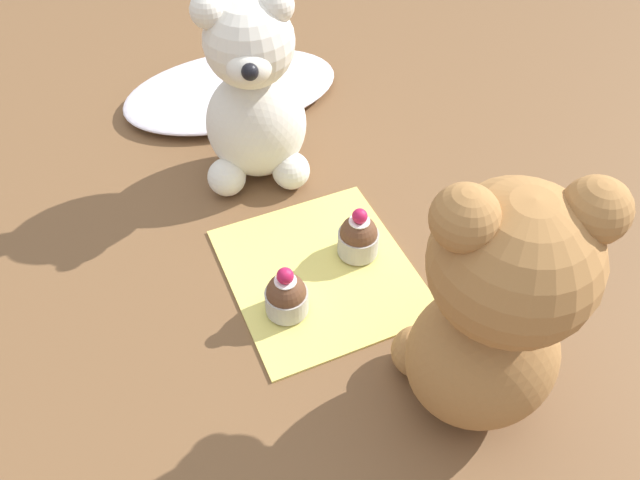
{
  "coord_description": "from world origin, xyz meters",
  "views": [
    {
      "loc": [
        -0.19,
        -0.43,
        0.56
      ],
      "look_at": [
        0.0,
        0.0,
        0.06
      ],
      "focal_mm": 35.0,
      "sensor_mm": 36.0,
      "label": 1
    }
  ],
  "objects": [
    {
      "name": "ground_plane",
      "position": [
        0.0,
        0.0,
        0.0
      ],
      "size": [
        4.0,
        4.0,
        0.0
      ],
      "primitive_type": "plane",
      "color": "brown"
    },
    {
      "name": "knitted_placemat",
      "position": [
        0.0,
        0.0,
        0.0
      ],
      "size": [
        0.21,
        0.23,
        0.01
      ],
      "primitive_type": "cube",
      "color": "#E0D166",
      "rests_on": "ground_plane"
    },
    {
      "name": "tulle_cloth",
      "position": [
        0.02,
        0.38,
        0.01
      ],
      "size": [
        0.33,
        0.21,
        0.03
      ],
      "primitive_type": "ellipsoid",
      "color": "silver",
      "rests_on": "ground_plane"
    },
    {
      "name": "teddy_bear_cream",
      "position": [
        -0.0,
        0.2,
        0.12
      ],
      "size": [
        0.15,
        0.15,
        0.25
      ],
      "rotation": [
        0.0,
        0.0,
        -0.26
      ],
      "color": "silver",
      "rests_on": "ground_plane"
    },
    {
      "name": "teddy_bear_tan",
      "position": [
        0.07,
        -0.2,
        0.14
      ],
      "size": [
        0.17,
        0.16,
        0.28
      ],
      "rotation": [
        0.0,
        0.0,
        2.81
      ],
      "color": "#A3703D",
      "rests_on": "ground_plane"
    },
    {
      "name": "cupcake_near_cream_bear",
      "position": [
        0.05,
        0.01,
        0.03
      ],
      "size": [
        0.05,
        0.05,
        0.07
      ],
      "color": "#B2ADA3",
      "rests_on": "knitted_placemat"
    },
    {
      "name": "cupcake_near_tan_bear",
      "position": [
        -0.06,
        -0.04,
        0.03
      ],
      "size": [
        0.05,
        0.05,
        0.07
      ],
      "color": "#B2ADA3",
      "rests_on": "knitted_placemat"
    }
  ]
}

